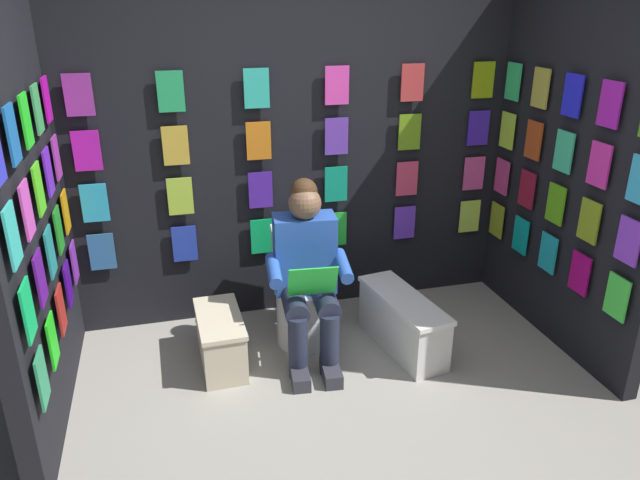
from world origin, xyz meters
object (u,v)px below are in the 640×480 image
(person_reading, at_px, (307,272))
(comic_longbox_far, at_px, (402,322))
(toilet, at_px, (303,294))
(comic_longbox_near, at_px, (221,340))

(person_reading, xyz_separation_m, comic_longbox_far, (-0.64, 0.10, -0.41))
(toilet, xyz_separation_m, person_reading, (0.02, 0.23, 0.27))
(comic_longbox_near, relative_size, comic_longbox_far, 0.71)
(person_reading, xyz_separation_m, comic_longbox_near, (0.58, -0.02, -0.42))
(toilet, bearing_deg, person_reading, 90.73)
(comic_longbox_near, bearing_deg, toilet, -162.20)
(comic_longbox_near, height_order, comic_longbox_far, comic_longbox_far)
(toilet, relative_size, comic_longbox_near, 1.28)
(toilet, distance_m, comic_longbox_far, 0.71)
(toilet, distance_m, comic_longbox_near, 0.65)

